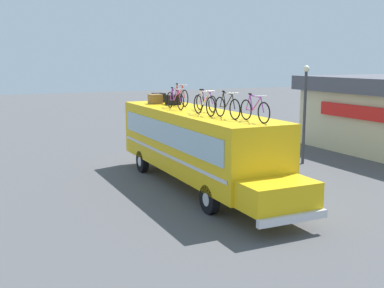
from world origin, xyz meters
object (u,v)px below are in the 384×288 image
object	(u,v)px
luggage_bag_3	(173,100)
rooftop_bicycle_5	(227,107)
luggage_bag_1	(159,98)
rooftop_bicycle_6	(255,110)
rooftop_bicycle_2	(175,100)
luggage_bag_2	(155,99)
rooftop_bicycle_4	(204,104)
rooftop_bicycle_3	(206,102)
bus	(197,142)
street_lamp	(305,106)
rooftop_bicycle_1	(180,97)

from	to	relation	value
luggage_bag_3	rooftop_bicycle_5	xyz separation A→B (m)	(5.54, -0.32, 0.17)
luggage_bag_1	rooftop_bicycle_6	world-z (taller)	rooftop_bicycle_6
luggage_bag_1	rooftop_bicycle_2	distance (m)	3.34
luggage_bag_2	rooftop_bicycle_4	xyz separation A→B (m)	(5.11, -0.05, 0.17)
rooftop_bicycle_3	bus	bearing A→B (deg)	-114.13
rooftop_bicycle_2	street_lamp	xyz separation A→B (m)	(-0.55, 7.09, -0.60)
luggage_bag_1	rooftop_bicycle_4	distance (m)	5.88
rooftop_bicycle_5	rooftop_bicycle_1	bearing A→B (deg)	175.49
luggage_bag_3	rooftop_bicycle_2	bearing A→B (deg)	-20.27
rooftop_bicycle_5	street_lamp	size ratio (longest dim) A/B	0.36
rooftop_bicycle_1	rooftop_bicycle_5	distance (m)	4.97
bus	rooftop_bicycle_5	xyz separation A→B (m)	(2.56, -0.08, 1.64)
rooftop_bicycle_4	rooftop_bicycle_2	bearing A→B (deg)	-178.93
rooftop_bicycle_1	rooftop_bicycle_5	size ratio (longest dim) A/B	1.02
bus	luggage_bag_1	world-z (taller)	luggage_bag_1
rooftop_bicycle_4	street_lamp	size ratio (longest dim) A/B	0.36
rooftop_bicycle_3	rooftop_bicycle_6	bearing A→B (deg)	-1.42
street_lamp	luggage_bag_2	bearing A→B (deg)	-105.82
rooftop_bicycle_3	rooftop_bicycle_4	distance (m)	1.42
rooftop_bicycle_4	rooftop_bicycle_5	world-z (taller)	rooftop_bicycle_4
bus	rooftop_bicycle_5	world-z (taller)	rooftop_bicycle_5
rooftop_bicycle_1	rooftop_bicycle_6	size ratio (longest dim) A/B	1.02
rooftop_bicycle_4	luggage_bag_2	bearing A→B (deg)	179.44
rooftop_bicycle_4	rooftop_bicycle_6	distance (m)	2.50
rooftop_bicycle_3	street_lamp	world-z (taller)	street_lamp
luggage_bag_3	bus	bearing A→B (deg)	-4.64
luggage_bag_1	rooftop_bicycle_5	bearing A→B (deg)	-1.77
luggage_bag_3	rooftop_bicycle_6	size ratio (longest dim) A/B	0.39
bus	luggage_bag_2	distance (m)	4.02
luggage_bag_2	rooftop_bicycle_6	bearing A→B (deg)	4.22
rooftop_bicycle_2	rooftop_bicycle_3	world-z (taller)	rooftop_bicycle_2
rooftop_bicycle_1	luggage_bag_3	bearing A→B (deg)	-173.09
luggage_bag_2	rooftop_bicycle_4	world-z (taller)	rooftop_bicycle_4
bus	luggage_bag_3	bearing A→B (deg)	175.36
rooftop_bicycle_3	rooftop_bicycle_6	distance (m)	3.66
rooftop_bicycle_3	rooftop_bicycle_6	world-z (taller)	rooftop_bicycle_6
rooftop_bicycle_2	rooftop_bicycle_4	world-z (taller)	rooftop_bicycle_4
rooftop_bicycle_3	rooftop_bicycle_5	size ratio (longest dim) A/B	1.00
luggage_bag_1	rooftop_bicycle_1	xyz separation A→B (m)	(2.08, 0.17, 0.19)
rooftop_bicycle_2	rooftop_bicycle_6	distance (m)	5.04
rooftop_bicycle_4	rooftop_bicycle_6	xyz separation A→B (m)	(2.43, 0.61, -0.01)
rooftop_bicycle_4	rooftop_bicycle_1	bearing A→B (deg)	169.71
luggage_bag_2	street_lamp	distance (m)	7.28
bus	rooftop_bicycle_4	bearing A→B (deg)	-15.06
rooftop_bicycle_1	rooftop_bicycle_4	bearing A→B (deg)	-10.29
rooftop_bicycle_4	rooftop_bicycle_5	xyz separation A→B (m)	(1.18, 0.29, -0.00)
luggage_bag_3	rooftop_bicycle_4	xyz separation A→B (m)	(4.36, -0.61, 0.17)
luggage_bag_1	rooftop_bicycle_5	distance (m)	7.04
luggage_bag_1	luggage_bag_3	size ratio (longest dim) A/B	0.80
bus	rooftop_bicycle_5	distance (m)	3.04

